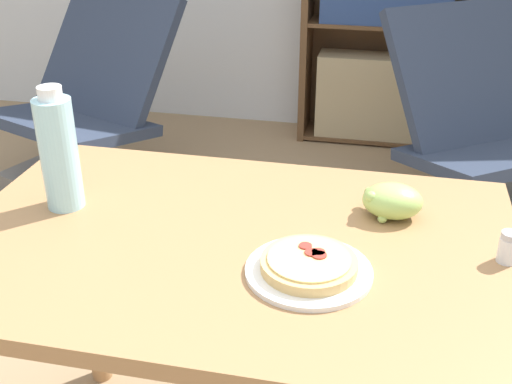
{
  "coord_description": "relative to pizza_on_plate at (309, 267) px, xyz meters",
  "views": [
    {
      "loc": [
        0.35,
        -1.01,
        1.41
      ],
      "look_at": [
        0.11,
        0.13,
        0.81
      ],
      "focal_mm": 45.0,
      "sensor_mm": 36.0,
      "label": 1
    }
  ],
  "objects": [
    {
      "name": "dining_table",
      "position": [
        -0.17,
        0.09,
        -0.13
      ],
      "size": [
        1.12,
        0.74,
        0.75
      ],
      "color": "#A37549",
      "rests_on": "ground_plane"
    },
    {
      "name": "bookshelf",
      "position": [
        0.05,
        2.5,
        -0.16
      ],
      "size": [
        0.85,
        0.28,
        1.3
      ],
      "color": "brown",
      "rests_on": "ground_plane"
    },
    {
      "name": "salt_shaker",
      "position": [
        0.35,
        0.12,
        0.02
      ],
      "size": [
        0.04,
        0.04,
        0.06
      ],
      "color": "white",
      "rests_on": "dining_table"
    },
    {
      "name": "pizza_on_plate",
      "position": [
        0.0,
        0.0,
        0.0
      ],
      "size": [
        0.23,
        0.23,
        0.04
      ],
      "color": "white",
      "rests_on": "dining_table"
    },
    {
      "name": "grape_bunch",
      "position": [
        0.14,
        0.25,
        0.02
      ],
      "size": [
        0.12,
        0.11,
        0.07
      ],
      "color": "#A8CC66",
      "rests_on": "dining_table"
    },
    {
      "name": "lounge_chair_near",
      "position": [
        -1.26,
        1.63,
        -0.47
      ],
      "size": [
        0.87,
        0.95,
        0.88
      ],
      "rotation": [
        0.0,
        0.0,
        -0.38
      ],
      "color": "slate",
      "rests_on": "ground_plane"
    },
    {
      "name": "drink_bottle",
      "position": [
        -0.55,
        0.15,
        0.11
      ],
      "size": [
        0.08,
        0.08,
        0.27
      ],
      "color": "#A3DBEA",
      "rests_on": "dining_table"
    },
    {
      "name": "lounge_chair_far",
      "position": [
        0.52,
        1.67,
        -0.47
      ],
      "size": [
        0.94,
        1.01,
        0.88
      ],
      "rotation": [
        0.0,
        0.0,
        0.62
      ],
      "color": "slate",
      "rests_on": "ground_plane"
    }
  ]
}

